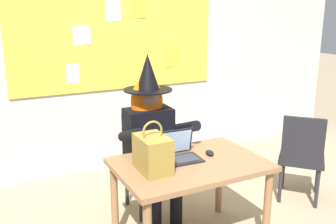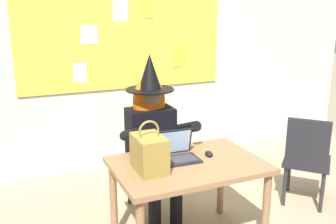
{
  "view_description": "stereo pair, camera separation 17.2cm",
  "coord_description": "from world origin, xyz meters",
  "views": [
    {
      "loc": [
        -1.46,
        -2.31,
        1.85
      ],
      "look_at": [
        -0.1,
        0.38,
        1.03
      ],
      "focal_mm": 40.78,
      "sensor_mm": 36.0,
      "label": 1
    },
    {
      "loc": [
        -1.31,
        -2.38,
        1.85
      ],
      "look_at": [
        -0.1,
        0.38,
        1.03
      ],
      "focal_mm": 40.78,
      "sensor_mm": 36.0,
      "label": 2
    }
  ],
  "objects": [
    {
      "name": "wall_back_bulletin",
      "position": [
        -0.0,
        1.89,
        1.35
      ],
      "size": [
        6.49,
        2.03,
        2.67
      ],
      "color": "beige",
      "rests_on": "ground"
    },
    {
      "name": "desk_main",
      "position": [
        -0.08,
        0.04,
        0.62
      ],
      "size": [
        1.14,
        0.78,
        0.71
      ],
      "rotation": [
        0.0,
        0.0,
        0.0
      ],
      "color": "#8E6642",
      "rests_on": "ground"
    },
    {
      "name": "chair_at_desk",
      "position": [
        -0.13,
        0.79,
        0.51
      ],
      "size": [
        0.43,
        0.43,
        0.91
      ],
      "rotation": [
        0.0,
        0.0,
        -1.56
      ],
      "color": "#2D3347",
      "rests_on": "ground"
    },
    {
      "name": "person_costumed",
      "position": [
        -0.13,
        0.67,
        0.81
      ],
      "size": [
        0.61,
        0.69,
        1.47
      ],
      "rotation": [
        0.0,
        0.0,
        -1.6
      ],
      "color": "black",
      "rests_on": "ground"
    },
    {
      "name": "laptop",
      "position": [
        -0.11,
        0.15,
        0.76
      ],
      "size": [
        0.3,
        0.27,
        0.22
      ],
      "rotation": [
        0.0,
        0.0,
        -0.04
      ],
      "color": "black",
      "rests_on": "desk_main"
    },
    {
      "name": "computer_mouse",
      "position": [
        0.14,
        0.11,
        0.73
      ],
      "size": [
        0.08,
        0.12,
        0.03
      ],
      "primitive_type": "ellipsoid",
      "rotation": [
        0.0,
        0.0,
        -0.25
      ],
      "color": "black",
      "rests_on": "desk_main"
    },
    {
      "name": "handbag",
      "position": [
        -0.4,
        0.03,
        0.85
      ],
      "size": [
        0.2,
        0.3,
        0.38
      ],
      "rotation": [
        0.0,
        0.0,
        0.18
      ],
      "color": "olive",
      "rests_on": "desk_main"
    },
    {
      "name": "chair_extra_corner",
      "position": [
        1.24,
        0.18,
        0.5
      ],
      "size": [
        0.59,
        0.59,
        0.89
      ],
      "rotation": [
        0.0,
        0.0,
        0.74
      ],
      "color": "black",
      "rests_on": "ground"
    }
  ]
}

